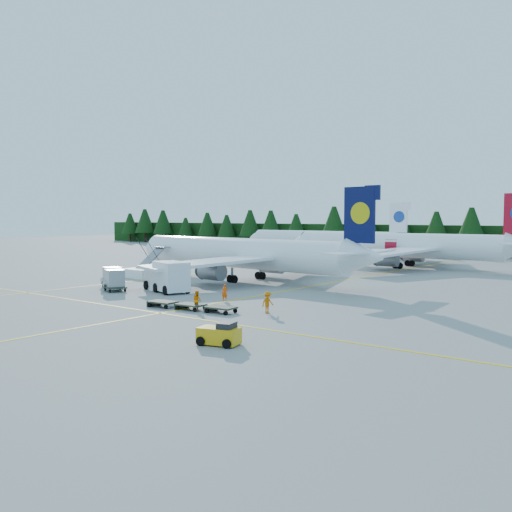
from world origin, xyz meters
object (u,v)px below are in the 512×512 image
Objects in this scene: airstairs at (140,271)px; baggage_tug at (220,334)px; airliner_red at (391,245)px; service_truck at (166,276)px; airliner_navy at (235,253)px.

airstairs is 40.51m from baggage_tug.
airliner_red is at bearing 90.71° from baggage_tug.
baggage_tug is at bearing -16.12° from service_truck.
airliner_navy is at bearing 116.56° from service_truck.
airstairs reaches higher than baggage_tug.
baggage_tug is at bearing -47.30° from airliner_navy.
baggage_tug is at bearing -77.86° from airliner_red.
airliner_red is (7.49, 29.04, 0.05)m from airliner_navy.
baggage_tug is (22.57, -28.12, -2.62)m from airliner_navy.
airstairs is at bearing -149.07° from airliner_navy.
baggage_tug is (21.02, -15.19, -0.93)m from service_truck.
service_truck is (1.55, -12.94, -1.69)m from airliner_navy.
service_truck is (12.70, -7.26, 0.73)m from airstairs.
airliner_navy is at bearing -107.10° from airliner_red.
airstairs is 14.64m from service_truck.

